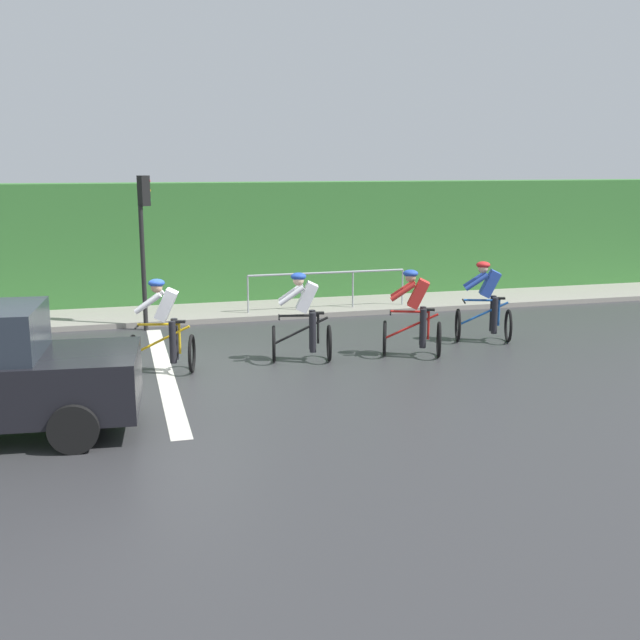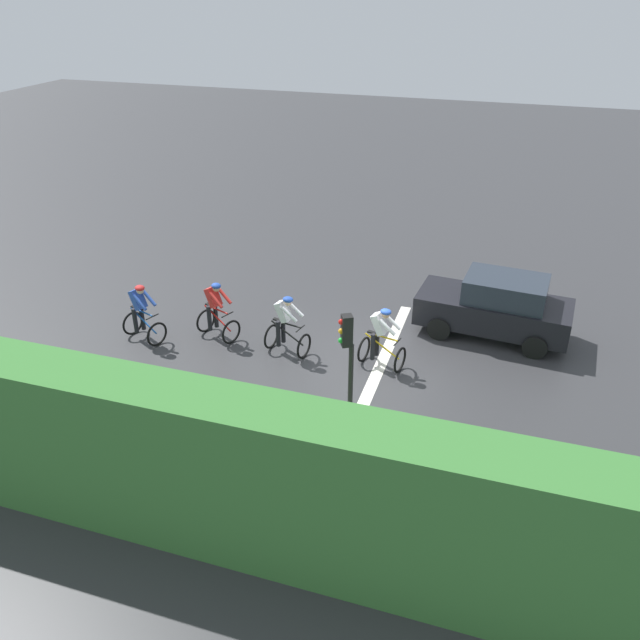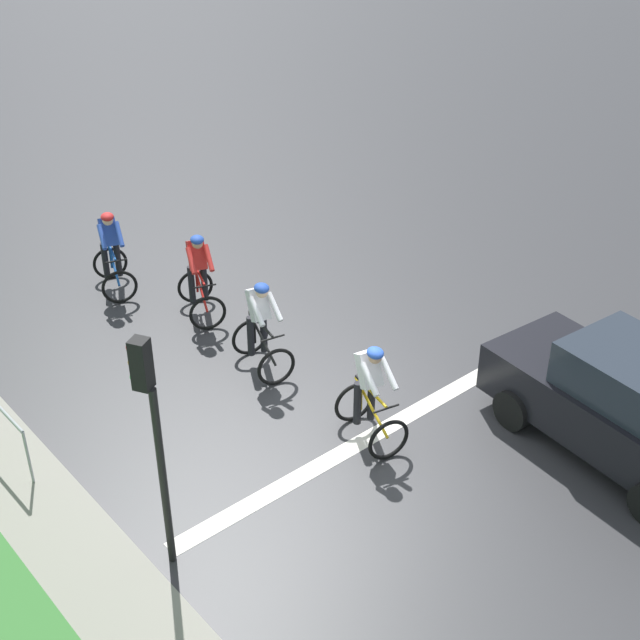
# 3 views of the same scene
# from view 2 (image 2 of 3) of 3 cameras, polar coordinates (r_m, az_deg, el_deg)

# --- Properties ---
(ground_plane) EXTENTS (80.00, 80.00, 0.00)m
(ground_plane) POSITION_cam_2_polar(r_m,az_deg,el_deg) (16.60, 4.24, -3.99)
(ground_plane) COLOR #333335
(sidewalk_kerb) EXTENTS (2.80, 25.85, 0.12)m
(sidewalk_kerb) POSITION_cam_2_polar(r_m,az_deg,el_deg) (13.24, -10.23, -13.95)
(sidewalk_kerb) COLOR gray
(sidewalk_kerb) RESTS_ON ground
(stone_wall_low) EXTENTS (0.44, 25.85, 0.43)m
(stone_wall_low) POSITION_cam_2_polar(r_m,az_deg,el_deg) (12.58, -12.21, -15.99)
(stone_wall_low) COLOR gray
(stone_wall_low) RESTS_ON ground
(hedge_wall) EXTENTS (1.10, 25.85, 3.11)m
(hedge_wall) POSITION_cam_2_polar(r_m,az_deg,el_deg) (11.51, -13.63, -12.17)
(hedge_wall) COLOR #387533
(hedge_wall) RESTS_ON ground
(road_marking_stop_line) EXTENTS (7.00, 0.30, 0.01)m
(road_marking_stop_line) POSITION_cam_2_polar(r_m,az_deg,el_deg) (16.54, 5.36, -4.16)
(road_marking_stop_line) COLOR silver
(road_marking_stop_line) RESTS_ON ground
(cyclist_lead) EXTENTS (1.00, 1.24, 1.66)m
(cyclist_lead) POSITION_cam_2_polar(r_m,az_deg,el_deg) (17.96, -15.63, 0.56)
(cyclist_lead) COLOR black
(cyclist_lead) RESTS_ON ground
(cyclist_second) EXTENTS (1.02, 1.25, 1.66)m
(cyclist_second) POSITION_cam_2_polar(r_m,az_deg,el_deg) (17.64, -9.26, 0.78)
(cyclist_second) COLOR black
(cyclist_second) RESTS_ON ground
(cyclist_mid) EXTENTS (0.89, 1.20, 1.66)m
(cyclist_mid) POSITION_cam_2_polar(r_m,az_deg,el_deg) (16.71, -3.07, -0.52)
(cyclist_mid) COLOR black
(cyclist_mid) RESTS_ON ground
(cyclist_fourth) EXTENTS (0.90, 1.20, 1.66)m
(cyclist_fourth) POSITION_cam_2_polar(r_m,az_deg,el_deg) (16.18, 5.47, -1.68)
(cyclist_fourth) COLOR black
(cyclist_fourth) RESTS_ON ground
(car_black) EXTENTS (2.15, 4.23, 1.76)m
(car_black) POSITION_cam_2_polar(r_m,az_deg,el_deg) (18.15, 15.42, 1.18)
(car_black) COLOR black
(car_black) RESTS_ON ground
(traffic_light_near_crossing) EXTENTS (0.27, 0.29, 3.34)m
(traffic_light_near_crossing) POSITION_cam_2_polar(r_m,az_deg,el_deg) (12.39, 2.51, -4.14)
(traffic_light_near_crossing) COLOR black
(traffic_light_near_crossing) RESTS_ON ground
(pedestrian_railing_kerbside) EXTENTS (0.11, 3.95, 1.03)m
(pedestrian_railing_kerbside) POSITION_cam_2_polar(r_m,az_deg,el_deg) (14.19, -15.62, -7.52)
(pedestrian_railing_kerbside) COLOR #999EA3
(pedestrian_railing_kerbside) RESTS_ON ground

